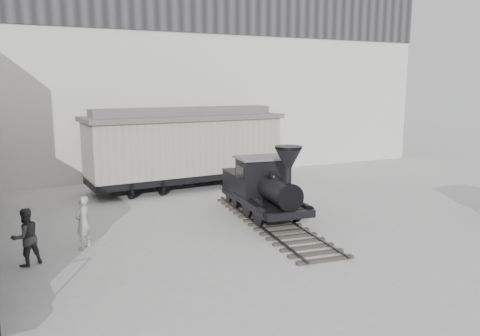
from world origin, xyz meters
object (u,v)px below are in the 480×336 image
boxcar (185,146)px  visitor_b (26,237)px  visitor_a (83,222)px  locomotive (265,191)px

boxcar → visitor_b: bearing=-137.1°
visitor_a → visitor_b: bearing=-16.4°
locomotive → boxcar: 6.92m
boxcar → visitor_b: 11.06m
locomotive → boxcar: boxcar is taller
visitor_b → locomotive: bearing=164.9°
visitor_a → visitor_b: (-1.65, -0.81, -0.01)m
visitor_a → visitor_b: visitor_a is taller
locomotive → boxcar: size_ratio=0.86×
boxcar → visitor_a: boxcar is taller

